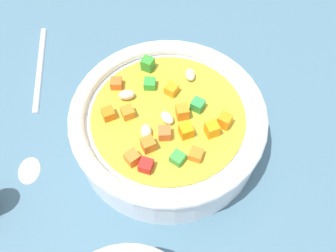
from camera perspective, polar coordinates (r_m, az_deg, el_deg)
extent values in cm
cube|color=#42667A|center=(43.99, 0.00, -2.73)|extent=(140.00, 140.00, 2.00)
cylinder|color=white|center=(41.07, 0.00, -0.36)|extent=(20.78, 20.78, 4.82)
torus|color=white|center=(38.63, 0.00, 1.95)|extent=(21.27, 21.27, 1.74)
cylinder|color=gold|center=(38.89, 0.00, 1.69)|extent=(16.65, 16.65, 0.40)
ellipsoid|color=beige|center=(39.83, -6.52, 4.88)|extent=(1.57, 2.00, 1.08)
cube|color=orange|center=(36.82, 2.87, -0.76)|extent=(1.69, 1.69, 1.39)
ellipsoid|color=beige|center=(37.10, -3.46, -0.86)|extent=(1.97, 1.52, 0.89)
cube|color=orange|center=(40.05, 0.83, 5.76)|extent=(1.66, 1.66, 1.07)
cube|color=green|center=(40.66, -2.88, 6.66)|extent=(1.32, 1.32, 0.98)
cube|color=orange|center=(38.28, 2.34, 2.73)|extent=(1.59, 1.59, 1.46)
cube|color=orange|center=(41.05, -8.13, 6.67)|extent=(1.40, 1.40, 0.99)
cube|color=green|center=(38.86, 4.69, 3.33)|extent=(1.65, 1.65, 1.14)
cube|color=orange|center=(36.77, -0.94, -1.07)|extent=(1.45, 1.45, 1.19)
cube|color=green|center=(35.51, 1.54, -5.04)|extent=(1.69, 1.69, 0.94)
cube|color=red|center=(35.09, -3.49, -6.22)|extent=(1.46, 1.46, 1.11)
cube|color=orange|center=(37.86, 8.88, 0.85)|extent=(1.65, 1.65, 1.46)
cube|color=#318C2D|center=(42.27, -3.20, 9.72)|extent=(1.58, 1.58, 1.45)
ellipsoid|color=#D9BA8D|center=(41.65, 3.50, 8.07)|extent=(1.95, 1.46, 0.80)
cube|color=orange|center=(35.77, 4.44, -4.48)|extent=(1.50, 1.50, 0.96)
ellipsoid|color=beige|center=(38.00, -0.69, 1.36)|extent=(2.05, 2.02, 0.84)
cube|color=orange|center=(36.02, -3.14, -2.91)|extent=(1.73, 1.73, 1.39)
cube|color=orange|center=(37.08, 6.94, -0.50)|extent=(1.69, 1.69, 1.50)
cube|color=orange|center=(38.61, -9.36, 1.91)|extent=(1.72, 1.72, 1.10)
cube|color=orange|center=(35.51, -5.64, -4.99)|extent=(1.77, 1.77, 1.23)
cube|color=orange|center=(38.42, -6.35, 2.13)|extent=(1.72, 1.72, 1.12)
cylinder|color=silver|center=(52.33, -19.62, 8.79)|extent=(14.72, 4.37, 0.81)
ellipsoid|color=silver|center=(43.70, -21.13, -6.32)|extent=(3.91, 3.27, 0.86)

